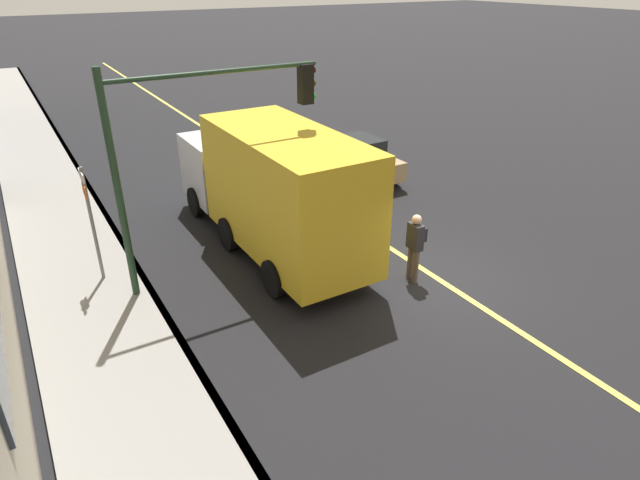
% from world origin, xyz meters
% --- Properties ---
extents(ground, '(200.00, 200.00, 0.00)m').
position_xyz_m(ground, '(0.00, 0.00, 0.00)').
color(ground, black).
extents(sidewalk_slab, '(80.00, 2.66, 0.15)m').
position_xyz_m(sidewalk_slab, '(0.00, 7.45, 0.07)').
color(sidewalk_slab, gray).
rests_on(sidewalk_slab, ground).
extents(curb_edge, '(80.00, 0.16, 0.15)m').
position_xyz_m(curb_edge, '(0.00, 6.20, 0.07)').
color(curb_edge, slate).
rests_on(curb_edge, ground).
extents(lane_stripe_center, '(80.00, 0.16, 0.01)m').
position_xyz_m(lane_stripe_center, '(0.00, 0.00, 0.01)').
color(lane_stripe_center, '#D8CC4C').
rests_on(lane_stripe_center, ground).
extents(car_tan, '(3.80, 2.04, 1.48)m').
position_xyz_m(car_tan, '(7.05, -2.19, 0.74)').
color(car_tan, tan).
rests_on(car_tan, ground).
extents(truck_yellow, '(7.74, 2.43, 3.36)m').
position_xyz_m(truck_yellow, '(3.67, 2.65, 1.76)').
color(truck_yellow, silver).
rests_on(truck_yellow, ground).
extents(pedestrian_with_backpack, '(0.42, 0.38, 1.73)m').
position_xyz_m(pedestrian_with_backpack, '(0.40, 0.54, 1.01)').
color(pedestrian_with_backpack, brown).
rests_on(pedestrian_with_backpack, ground).
extents(traffic_light_mast, '(0.28, 4.85, 5.14)m').
position_xyz_m(traffic_light_mast, '(2.99, 4.55, 3.59)').
color(traffic_light_mast, '#1E3823').
rests_on(traffic_light_mast, ground).
extents(street_sign_post, '(0.60, 0.08, 2.93)m').
position_xyz_m(street_sign_post, '(4.11, 7.02, 1.73)').
color(street_sign_post, slate).
rests_on(street_sign_post, ground).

